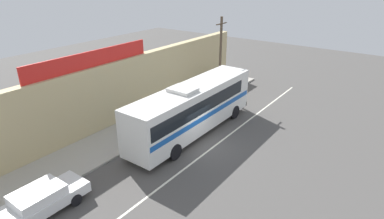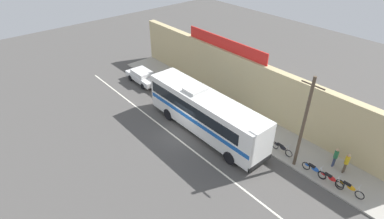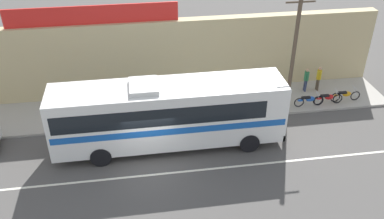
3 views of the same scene
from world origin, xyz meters
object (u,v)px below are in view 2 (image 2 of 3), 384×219
object	(u,v)px
pedestrian_by_curb	(347,162)
utility_pole	(304,123)
pedestrian_far_left	(214,98)
intercity_bus	(204,111)
motorcycle_purple	(282,148)
pedestrian_near_shop	(336,156)
motorcycle_black	(314,169)
parked_car	(143,76)
motorcycle_orange	(330,179)
motorcycle_green	(350,188)

from	to	relation	value
pedestrian_by_curb	utility_pole	bearing A→B (deg)	-144.77
utility_pole	pedestrian_far_left	world-z (taller)	utility_pole
intercity_bus	motorcycle_purple	distance (m)	6.67
pedestrian_near_shop	motorcycle_black	bearing A→B (deg)	-105.40
parked_car	motorcycle_orange	world-z (taller)	parked_car
pedestrian_by_curb	intercity_bus	bearing A→B (deg)	-157.32
pedestrian_by_curb	pedestrian_far_left	size ratio (longest dim) A/B	1.00
motorcycle_green	pedestrian_by_curb	xyz separation A→B (m)	(-1.13, 1.57, 0.54)
intercity_bus	pedestrian_near_shop	bearing A→B (deg)	24.65
motorcycle_black	motorcycle_purple	bearing A→B (deg)	175.96
intercity_bus	motorcycle_orange	distance (m)	10.40
motorcycle_purple	motorcycle_black	distance (m)	2.83
motorcycle_purple	motorcycle_green	xyz separation A→B (m)	(5.27, 0.03, 0.00)
utility_pole	intercity_bus	bearing A→B (deg)	-162.78
motorcycle_purple	pedestrian_far_left	world-z (taller)	pedestrian_far_left
utility_pole	motorcycle_black	distance (m)	3.59
parked_car	utility_pole	bearing A→B (deg)	4.08
motorcycle_purple	motorcycle_black	size ratio (longest dim) A/B	1.01
pedestrian_far_left	pedestrian_near_shop	world-z (taller)	pedestrian_far_left
parked_car	utility_pole	distance (m)	18.67
motorcycle_orange	motorcycle_green	size ratio (longest dim) A/B	0.97
motorcycle_purple	pedestrian_near_shop	xyz separation A→B (m)	(3.34, 1.64, 0.49)
intercity_bus	utility_pole	world-z (taller)	utility_pole
motorcycle_green	pedestrian_by_curb	world-z (taller)	pedestrian_by_curb
utility_pole	pedestrian_near_shop	size ratio (longest dim) A/B	4.52
motorcycle_purple	utility_pole	bearing A→B (deg)	-13.87
motorcycle_purple	pedestrian_near_shop	size ratio (longest dim) A/B	1.18
motorcycle_green	pedestrian_far_left	distance (m)	13.38
intercity_bus	utility_pole	distance (m)	7.89
motorcycle_purple	motorcycle_black	world-z (taller)	same
utility_pole	pedestrian_near_shop	bearing A→B (deg)	45.65
parked_car	intercity_bus	bearing A→B (deg)	-5.01
motorcycle_orange	pedestrian_far_left	bearing A→B (deg)	176.61
parked_car	motorcycle_black	distance (m)	19.85
motorcycle_orange	motorcycle_green	distance (m)	1.24
pedestrian_near_shop	motorcycle_purple	bearing A→B (deg)	-153.79
intercity_bus	pedestrian_by_curb	distance (m)	10.98
motorcycle_orange	motorcycle_purple	bearing A→B (deg)	177.71
utility_pole	motorcycle_purple	xyz separation A→B (m)	(-1.39, 0.34, -3.28)
parked_car	motorcycle_purple	world-z (taller)	parked_car
motorcycle_black	motorcycle_green	size ratio (longest dim) A/B	0.97
intercity_bus	motorcycle_purple	bearing A→B (deg)	23.76
motorcycle_orange	pedestrian_by_curb	xyz separation A→B (m)	(0.10, 1.76, 0.54)
motorcycle_green	pedestrian_by_curb	distance (m)	2.01
pedestrian_far_left	motorcycle_purple	bearing A→B (deg)	-3.94
utility_pole	motorcycle_orange	world-z (taller)	utility_pole
pedestrian_by_curb	motorcycle_black	bearing A→B (deg)	-126.20
motorcycle_orange	pedestrian_far_left	distance (m)	12.17
motorcycle_purple	motorcycle_orange	xyz separation A→B (m)	(4.05, -0.16, 0.00)
utility_pole	motorcycle_green	bearing A→B (deg)	5.52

